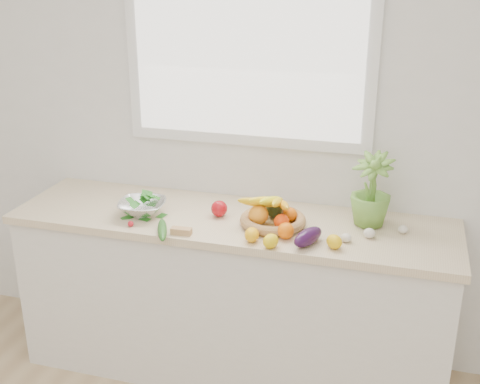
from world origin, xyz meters
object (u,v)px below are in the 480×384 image
(apple, at_px, (219,209))
(cucumber, at_px, (162,230))
(eggplant, at_px, (308,237))
(potted_herb, at_px, (371,189))
(colander_with_spinach, at_px, (142,204))
(fruit_basket, at_px, (272,216))

(apple, bearing_deg, cucumber, -124.66)
(eggplant, xyz_separation_m, cucumber, (-0.68, -0.08, -0.02))
(eggplant, height_order, cucumber, eggplant)
(apple, bearing_deg, eggplant, -22.27)
(cucumber, distance_m, potted_herb, 1.01)
(colander_with_spinach, bearing_deg, fruit_basket, 5.37)
(potted_herb, bearing_deg, apple, -172.19)
(cucumber, bearing_deg, eggplant, 6.60)
(eggplant, bearing_deg, fruit_basket, 141.27)
(eggplant, distance_m, cucumber, 0.68)
(apple, xyz_separation_m, cucumber, (-0.19, -0.28, -0.02))
(potted_herb, relative_size, fruit_basket, 0.89)
(cucumber, bearing_deg, potted_herb, 22.24)
(apple, xyz_separation_m, colander_with_spinach, (-0.38, -0.10, 0.02))
(cucumber, xyz_separation_m, potted_herb, (0.93, 0.38, 0.16))
(apple, bearing_deg, colander_with_spinach, -165.58)
(fruit_basket, height_order, colander_with_spinach, fruit_basket)
(cucumber, height_order, colander_with_spinach, colander_with_spinach)
(cucumber, xyz_separation_m, colander_with_spinach, (-0.19, 0.18, 0.04))
(potted_herb, relative_size, colander_with_spinach, 1.30)
(apple, relative_size, potted_herb, 0.23)
(apple, height_order, eggplant, apple)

